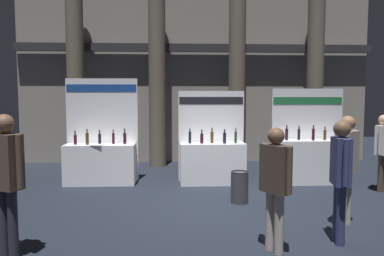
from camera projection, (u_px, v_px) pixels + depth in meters
ground_plane at (212, 206)px, 7.03m from camera, size 24.00×24.00×0.00m
hall_colonnade at (196, 61)px, 11.59m from camera, size 11.06×1.24×6.53m
exhibitor_booth_0 at (101, 158)px, 8.83m from camera, size 1.73×0.70×2.52m
exhibitor_booth_1 at (212, 159)px, 8.86m from camera, size 1.61×0.66×2.21m
exhibitor_booth_2 at (311, 158)px, 8.93m from camera, size 1.76×0.66×2.27m
trash_bin at (240, 187)px, 7.21m from camera, size 0.34×0.34×0.62m
visitor_2 at (347, 160)px, 5.86m from camera, size 0.47×0.46×1.77m
visitor_3 at (6, 171)px, 4.68m from camera, size 0.52×0.40×1.84m
visitor_4 at (340, 171)px, 5.14m from camera, size 0.26×0.55×1.73m
visitor_5 at (383, 146)px, 8.06m from camera, size 0.45×0.46×1.68m
visitor_7 at (275, 179)px, 4.86m from camera, size 0.37×0.51×1.66m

